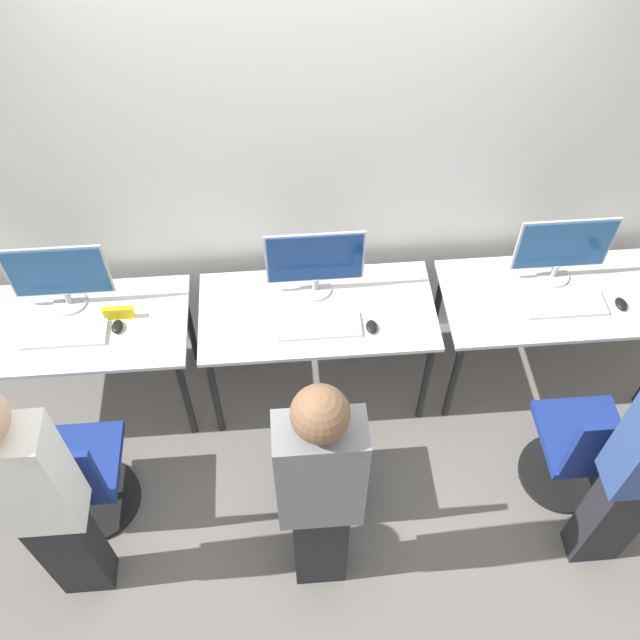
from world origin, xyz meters
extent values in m
plane|color=slate|center=(0.00, 0.00, 0.00)|extent=(20.00, 20.00, 0.00)
cube|color=silver|center=(0.00, 0.75, 1.40)|extent=(12.00, 0.05, 2.80)
cube|color=silver|center=(-1.34, 0.31, 0.72)|extent=(1.28, 0.63, 0.02)
cylinder|color=black|center=(-0.75, 0.05, 0.36)|extent=(0.04, 0.04, 0.71)
cylinder|color=black|center=(-0.75, 0.58, 0.36)|extent=(0.04, 0.04, 0.71)
cylinder|color=#B2B2B7|center=(-1.34, 0.47, 0.74)|extent=(0.18, 0.18, 0.01)
cylinder|color=#B2B2B7|center=(-1.34, 0.47, 0.79)|extent=(0.04, 0.04, 0.08)
cube|color=#B2B2B7|center=(-1.34, 0.47, 0.99)|extent=(0.53, 0.01, 0.35)
cube|color=navy|center=(-1.34, 0.47, 0.99)|extent=(0.50, 0.01, 0.32)
cube|color=silver|center=(-1.34, 0.24, 0.75)|extent=(0.44, 0.17, 0.02)
ellipsoid|color=black|center=(-1.07, 0.27, 0.75)|extent=(0.06, 0.09, 0.03)
cylinder|color=black|center=(-1.28, -0.36, 0.01)|extent=(0.48, 0.48, 0.03)
cylinder|color=black|center=(-1.28, -0.36, 0.23)|extent=(0.04, 0.04, 0.39)
cube|color=navy|center=(-1.28, -0.36, 0.45)|extent=(0.44, 0.44, 0.05)
cube|color=navy|center=(-1.28, -0.56, 0.69)|extent=(0.40, 0.04, 0.44)
cube|color=#232328|center=(-1.26, -0.78, 0.40)|extent=(0.25, 0.16, 0.80)
cube|color=white|center=(-1.26, -0.78, 1.14)|extent=(0.36, 0.20, 0.69)
cube|color=silver|center=(0.00, 0.31, 0.72)|extent=(1.28, 0.63, 0.02)
cylinder|color=black|center=(-0.59, 0.05, 0.36)|extent=(0.04, 0.04, 0.71)
cylinder|color=black|center=(0.59, 0.05, 0.36)|extent=(0.04, 0.04, 0.71)
cylinder|color=black|center=(-0.59, 0.58, 0.36)|extent=(0.04, 0.04, 0.71)
cylinder|color=black|center=(0.59, 0.58, 0.36)|extent=(0.04, 0.04, 0.71)
cylinder|color=#B2B2B7|center=(0.00, 0.46, 0.74)|extent=(0.18, 0.18, 0.01)
cylinder|color=#B2B2B7|center=(0.00, 0.46, 0.79)|extent=(0.04, 0.04, 0.08)
cube|color=#B2B2B7|center=(0.00, 0.47, 0.99)|extent=(0.53, 0.01, 0.35)
cube|color=navy|center=(0.00, 0.46, 0.99)|extent=(0.50, 0.01, 0.32)
cube|color=silver|center=(0.00, 0.19, 0.75)|extent=(0.44, 0.17, 0.02)
ellipsoid|color=black|center=(0.28, 0.17, 0.75)|extent=(0.06, 0.09, 0.03)
cylinder|color=black|center=(-0.05, -0.40, 0.01)|extent=(0.48, 0.48, 0.03)
cylinder|color=black|center=(-0.05, -0.40, 0.23)|extent=(0.04, 0.04, 0.39)
cube|color=navy|center=(-0.05, -0.40, 0.45)|extent=(0.44, 0.44, 0.05)
cube|color=navy|center=(-0.05, -0.61, 0.69)|extent=(0.40, 0.04, 0.44)
cube|color=#232328|center=(-0.07, -0.82, 0.39)|extent=(0.25, 0.16, 0.77)
cube|color=slate|center=(-0.07, -0.82, 1.11)|extent=(0.36, 0.20, 0.67)
sphere|color=brown|center=(-0.07, -0.82, 1.55)|extent=(0.22, 0.22, 0.22)
cube|color=silver|center=(1.34, 0.31, 0.72)|extent=(1.28, 0.63, 0.02)
cylinder|color=black|center=(0.75, 0.05, 0.36)|extent=(0.04, 0.04, 0.71)
cylinder|color=black|center=(0.75, 0.58, 0.36)|extent=(0.04, 0.04, 0.71)
cylinder|color=black|center=(1.94, 0.58, 0.36)|extent=(0.04, 0.04, 0.71)
cylinder|color=#B2B2B7|center=(1.34, 0.46, 0.74)|extent=(0.18, 0.18, 0.01)
cylinder|color=#B2B2B7|center=(1.34, 0.46, 0.79)|extent=(0.04, 0.04, 0.08)
cube|color=#B2B2B7|center=(1.34, 0.46, 0.99)|extent=(0.53, 0.01, 0.35)
cube|color=navy|center=(1.34, 0.45, 0.99)|extent=(0.50, 0.01, 0.32)
cube|color=silver|center=(1.34, 0.24, 0.75)|extent=(0.44, 0.17, 0.02)
ellipsoid|color=black|center=(1.65, 0.22, 0.75)|extent=(0.06, 0.09, 0.03)
cylinder|color=black|center=(1.33, -0.40, 0.01)|extent=(0.48, 0.48, 0.03)
cylinder|color=black|center=(1.33, -0.40, 0.23)|extent=(0.04, 0.04, 0.39)
cube|color=navy|center=(1.33, -0.40, 0.45)|extent=(0.44, 0.44, 0.05)
cube|color=navy|center=(1.33, -0.61, 0.69)|extent=(0.40, 0.04, 0.44)
cube|color=#232328|center=(1.36, -0.82, 0.41)|extent=(0.25, 0.16, 0.81)
cube|color=yellow|center=(-1.06, 0.35, 0.78)|extent=(0.16, 0.03, 0.08)
camera|label=1|loc=(-0.18, -2.12, 3.73)|focal=40.00mm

